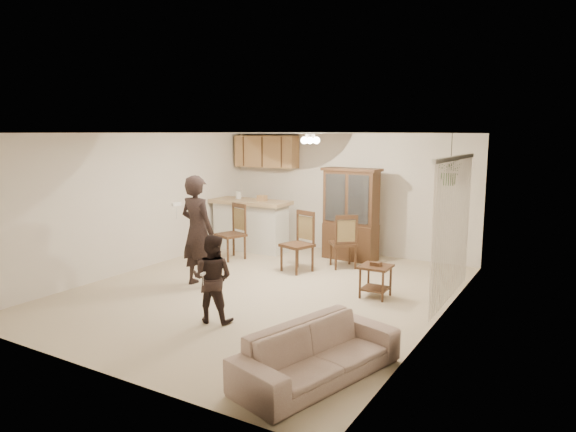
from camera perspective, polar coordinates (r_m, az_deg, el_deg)
The scene contains 23 objects.
floor at distance 8.32m, azimuth -2.79°, elevation -8.31°, with size 6.50×6.50×0.00m, color beige.
ceiling at distance 7.93m, azimuth -2.93°, elevation 9.18°, with size 5.50×6.50×0.02m, color white.
wall_back at distance 10.87m, azimuth 6.58°, elevation 2.51°, with size 5.50×0.02×2.50m, color beige.
wall_front at distance 5.65m, azimuth -21.28°, elevation -4.18°, with size 5.50×0.02×2.50m, color beige.
wall_left at distance 9.80m, azimuth -16.44°, elevation 1.48°, with size 0.02×6.50×2.50m, color beige.
wall_right at distance 6.93m, azimuth 16.52°, elevation -1.56°, with size 0.02×6.50×2.50m, color beige.
breakfast_bar at distance 11.10m, azimuth -4.17°, elevation -1.24°, with size 1.60×0.55×1.00m, color silver.
bar_top at distance 11.01m, azimuth -4.20°, elevation 1.58°, with size 1.75×0.70×0.08m, color tan.
upper_cabinets at distance 11.55m, azimuth -2.42°, elevation 7.18°, with size 1.50×0.34×0.70m, color #8E623E.
vertical_blinds at distance 7.83m, azimuth 17.79°, elevation -1.54°, with size 0.06×2.30×2.10m, color white, non-canonical shape.
ceiling_fixture at distance 8.87m, azimuth 2.48°, elevation 8.53°, with size 0.36×0.36×0.20m, color #FFE4BF, non-canonical shape.
hanging_plant at distance 9.28m, azimuth 17.60°, elevation 4.74°, with size 0.43×0.37×0.48m, color #234E1F.
plant_cord at distance 9.27m, azimuth 17.70°, elevation 6.74°, with size 0.01×0.01×0.65m, color black.
sofa at distance 5.41m, azimuth 3.36°, elevation -14.02°, with size 1.87×0.73×0.73m, color beige.
adult at distance 8.52m, azimuth -10.03°, elevation -1.77°, with size 0.66×0.43×1.80m, color black.
child at distance 6.91m, azimuth -8.43°, elevation -6.21°, with size 0.66×0.51×1.35m, color black.
china_hutch at distance 10.25m, azimuth 6.99°, elevation 0.14°, with size 1.18×0.51×1.83m.
side_table at distance 8.05m, azimuth 9.69°, elevation -7.10°, with size 0.46×0.46×0.55m.
chair_bar at distance 10.36m, azimuth -6.38°, elevation -3.07°, with size 0.63×0.63×1.11m.
chair_hutch_left at distance 9.38m, azimuth 1.01°, elevation -4.32°, with size 0.61×0.61×1.10m.
chair_hutch_right at distance 9.72m, azimuth 6.12°, elevation -4.01°, with size 0.64×0.64×1.03m.
controller_adult at distance 8.16m, azimuth -12.31°, elevation 1.27°, with size 0.05×0.16×0.05m, color white.
controller_child at distance 6.65m, azimuth -9.43°, elevation -6.37°, with size 0.03×0.10×0.03m, color white.
Camera 1 is at (4.36, -6.63, 2.49)m, focal length 32.00 mm.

